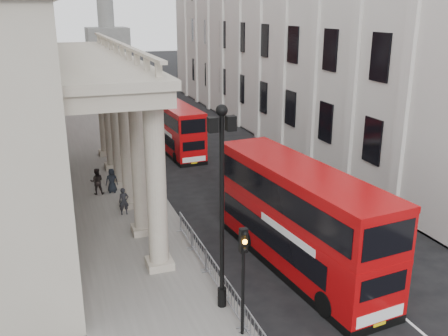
# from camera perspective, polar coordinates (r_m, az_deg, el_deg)

# --- Properties ---
(sidewalk_west) EXTENTS (6.00, 140.00, 0.12)m
(sidewalk_west) POSITION_cam_1_polar(r_m,az_deg,el_deg) (44.40, -14.43, 2.03)
(sidewalk_west) COLOR slate
(sidewalk_west) RESTS_ON ground
(sidewalk_east) EXTENTS (3.00, 140.00, 0.12)m
(sidewalk_east) POSITION_cam_1_polar(r_m,az_deg,el_deg) (48.56, 5.31, 3.86)
(sidewalk_east) COLOR slate
(sidewalk_east) RESTS_ON ground
(kerb) EXTENTS (0.20, 140.00, 0.14)m
(kerb) POSITION_cam_1_polar(r_m,az_deg,el_deg) (44.73, -10.68, 2.42)
(kerb) COLOR slate
(kerb) RESTS_ON ground
(west_building_far) EXTENTS (9.00, 30.00, 20.00)m
(west_building_far) POSITION_cam_1_polar(r_m,az_deg,el_deg) (92.81, -22.95, 15.45)
(west_building_far) COLOR #A89E8D
(west_building_far) RESTS_ON ground
(lamp_post_south) EXTENTS (1.05, 0.44, 8.32)m
(lamp_post_south) POSITION_cam_1_polar(r_m,az_deg,el_deg) (18.97, -0.25, -3.24)
(lamp_post_south) COLOR black
(lamp_post_south) RESTS_ON sidewalk_west
(lamp_post_mid) EXTENTS (1.05, 0.44, 8.32)m
(lamp_post_mid) POSITION_cam_1_polar(r_m,az_deg,el_deg) (33.92, -9.29, 6.01)
(lamp_post_mid) COLOR black
(lamp_post_mid) RESTS_ON sidewalk_west
(lamp_post_north) EXTENTS (1.05, 0.44, 8.32)m
(lamp_post_north) POSITION_cam_1_polar(r_m,az_deg,el_deg) (49.52, -12.78, 9.50)
(lamp_post_north) COLOR black
(lamp_post_north) RESTS_ON sidewalk_west
(traffic_light) EXTENTS (0.28, 0.33, 4.30)m
(traffic_light) POSITION_cam_1_polar(r_m,az_deg,el_deg) (18.04, 2.23, -10.74)
(traffic_light) COLOR black
(traffic_light) RESTS_ON sidewalk_west
(crowd_barriers) EXTENTS (0.50, 18.75, 1.10)m
(crowd_barriers) POSITION_cam_1_polar(r_m,az_deg,el_deg) (19.56, 2.29, -16.63)
(crowd_barriers) COLOR gray
(crowd_barriers) RESTS_ON sidewalk_west
(bus_near) EXTENTS (3.86, 11.56, 4.90)m
(bus_near) POSITION_cam_1_polar(r_m,az_deg,el_deg) (23.38, 8.56, -5.48)
(bus_near) COLOR #A4070A
(bus_near) RESTS_ON ground
(bus_far) EXTENTS (2.78, 9.52, 4.06)m
(bus_far) POSITION_cam_1_polar(r_m,az_deg,el_deg) (42.45, -5.59, 4.68)
(bus_far) COLOR #B0080A
(bus_far) RESTS_ON ground
(pedestrian_a) EXTENTS (0.60, 0.40, 1.62)m
(pedestrian_a) POSITION_cam_1_polar(r_m,az_deg,el_deg) (29.83, -11.38, -3.76)
(pedestrian_a) COLOR black
(pedestrian_a) RESTS_ON sidewalk_west
(pedestrian_b) EXTENTS (0.93, 0.77, 1.75)m
(pedestrian_b) POSITION_cam_1_polar(r_m,az_deg,el_deg) (33.40, -14.33, -1.48)
(pedestrian_b) COLOR black
(pedestrian_b) RESTS_ON sidewalk_west
(pedestrian_c) EXTENTS (0.89, 0.68, 1.62)m
(pedestrian_c) POSITION_cam_1_polar(r_m,az_deg,el_deg) (33.52, -12.70, -1.40)
(pedestrian_c) COLOR black
(pedestrian_c) RESTS_ON sidewalk_west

